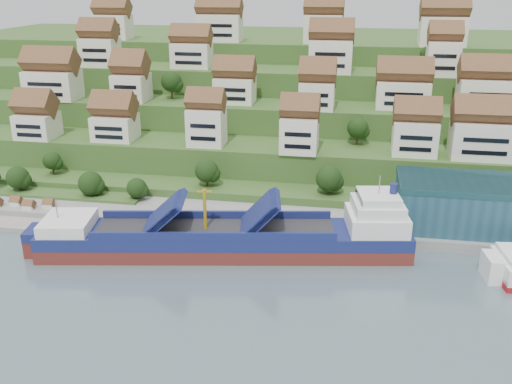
# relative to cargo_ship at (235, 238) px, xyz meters

# --- Properties ---
(ground) EXTENTS (300.00, 300.00, 0.00)m
(ground) POSITION_rel_cargo_ship_xyz_m (9.22, -1.02, -3.05)
(ground) COLOR slate
(ground) RESTS_ON ground
(quay) EXTENTS (180.00, 14.00, 2.20)m
(quay) POSITION_rel_cargo_ship_xyz_m (29.22, 13.98, -1.95)
(quay) COLOR gray
(quay) RESTS_ON ground
(pebble_beach) EXTENTS (45.00, 20.00, 1.00)m
(pebble_beach) POSITION_rel_cargo_ship_xyz_m (-48.78, 10.98, -2.55)
(pebble_beach) COLOR gray
(pebble_beach) RESTS_ON ground
(hillside) EXTENTS (260.00, 128.00, 31.00)m
(hillside) POSITION_rel_cargo_ship_xyz_m (9.22, 102.53, 7.60)
(hillside) COLOR #2D4C1E
(hillside) RESTS_ON ground
(hillside_village) EXTENTS (160.12, 62.64, 28.64)m
(hillside_village) POSITION_rel_cargo_ship_xyz_m (10.94, 59.53, 21.35)
(hillside_village) COLOR white
(hillside_village) RESTS_ON ground
(hillside_trees) EXTENTS (141.27, 62.13, 32.42)m
(hillside_trees) POSITION_rel_cargo_ship_xyz_m (-2.85, 43.76, 13.76)
(hillside_trees) COLOR #1C3913
(hillside_trees) RESTS_ON ground
(flagpole) EXTENTS (1.28, 0.16, 8.00)m
(flagpole) POSITION_rel_cargo_ship_xyz_m (27.33, 8.98, 3.83)
(flagpole) COLOR gray
(flagpole) RESTS_ON quay
(beach_huts) EXTENTS (14.40, 3.70, 2.20)m
(beach_huts) POSITION_rel_cargo_ship_xyz_m (-50.78, 9.73, -0.95)
(beach_huts) COLOR white
(beach_huts) RESTS_ON pebble_beach
(cargo_ship) EXTENTS (72.06, 22.91, 15.71)m
(cargo_ship) POSITION_rel_cargo_ship_xyz_m (0.00, 0.00, 0.00)
(cargo_ship) COLOR maroon
(cargo_ship) RESTS_ON ground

